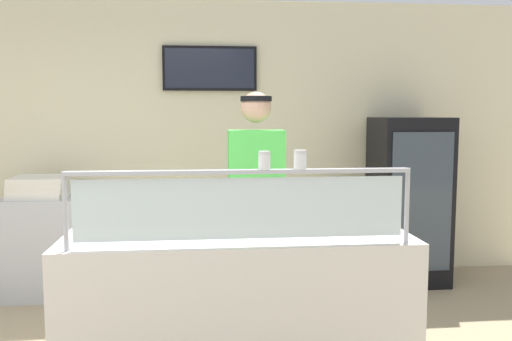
% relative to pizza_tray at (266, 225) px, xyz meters
% --- Properties ---
extents(shop_rear_unit, '(6.30, 0.13, 2.70)m').
position_rel_pizza_tray_xyz_m(shop_rear_unit, '(-0.18, 2.26, 0.39)').
color(shop_rear_unit, beige).
rests_on(shop_rear_unit, ground).
extents(serving_counter, '(1.90, 0.78, 0.95)m').
position_rel_pizza_tray_xyz_m(serving_counter, '(-0.18, -0.11, -0.49)').
color(serving_counter, silver).
rests_on(serving_counter, ground).
extents(sneeze_guard, '(1.73, 0.06, 0.39)m').
position_rel_pizza_tray_xyz_m(sneeze_guard, '(-0.18, -0.44, 0.23)').
color(sneeze_guard, '#B2B5BC').
rests_on(sneeze_guard, serving_counter).
extents(pizza_tray, '(0.45, 0.45, 0.04)m').
position_rel_pizza_tray_xyz_m(pizza_tray, '(0.00, 0.00, 0.00)').
color(pizza_tray, '#9EA0A8').
rests_on(pizza_tray, serving_counter).
extents(pizza_server, '(0.11, 0.29, 0.01)m').
position_rel_pizza_tray_xyz_m(pizza_server, '(0.03, -0.02, 0.02)').
color(pizza_server, '#ADAFB7').
rests_on(pizza_server, pizza_tray).
extents(parmesan_shaker, '(0.06, 0.06, 0.09)m').
position_rel_pizza_tray_xyz_m(parmesan_shaker, '(-0.06, -0.44, 0.41)').
color(parmesan_shaker, white).
rests_on(parmesan_shaker, sneeze_guard).
extents(pepper_flake_shaker, '(0.06, 0.06, 0.10)m').
position_rel_pizza_tray_xyz_m(pepper_flake_shaker, '(0.12, -0.44, 0.41)').
color(pepper_flake_shaker, white).
rests_on(pepper_flake_shaker, sneeze_guard).
extents(worker_figure, '(0.41, 0.50, 1.76)m').
position_rel_pizza_tray_xyz_m(worker_figure, '(0.01, 0.58, 0.04)').
color(worker_figure, '#23232D').
rests_on(worker_figure, ground).
extents(drink_fridge, '(0.66, 0.62, 1.58)m').
position_rel_pizza_tray_xyz_m(drink_fridge, '(1.59, 1.82, -0.18)').
color(drink_fridge, black).
rests_on(drink_fridge, ground).
extents(prep_shelf, '(0.70, 0.55, 0.88)m').
position_rel_pizza_tray_xyz_m(prep_shelf, '(-1.76, 1.77, -0.52)').
color(prep_shelf, '#B7BABF').
rests_on(prep_shelf, ground).
extents(pizza_box_stack, '(0.48, 0.48, 0.18)m').
position_rel_pizza_tray_xyz_m(pizza_box_stack, '(-1.77, 1.77, 0.01)').
color(pizza_box_stack, silver).
rests_on(pizza_box_stack, prep_shelf).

